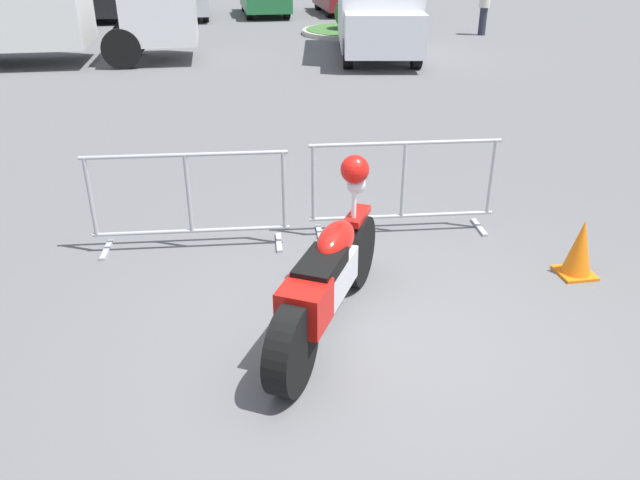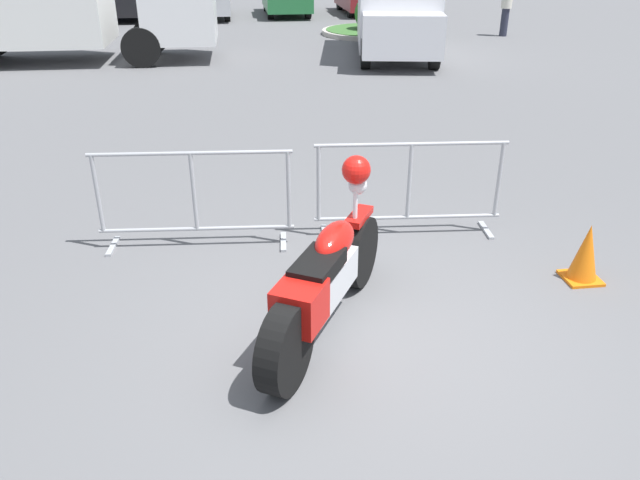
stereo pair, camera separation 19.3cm
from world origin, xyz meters
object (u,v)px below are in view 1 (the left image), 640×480
(crowd_barrier_far, at_px, (403,187))
(parked_car_black, at_px, (102,0))
(crowd_barrier_near, at_px, (189,201))
(parked_car_blue, at_px, (14,2))
(motorcycle, at_px, (328,277))
(pedestrian, at_px, (484,5))
(traffic_cone, at_px, (580,249))
(delivery_van, at_px, (378,7))

(crowd_barrier_far, distance_m, parked_car_black, 20.99)
(crowd_barrier_near, height_order, parked_car_blue, parked_car_blue)
(motorcycle, height_order, pedestrian, pedestrian)
(parked_car_black, relative_size, traffic_cone, 6.95)
(motorcycle, bearing_deg, pedestrian, 2.04)
(crowd_barrier_near, distance_m, pedestrian, 16.68)
(traffic_cone, bearing_deg, parked_car_black, 108.92)
(crowd_barrier_near, distance_m, parked_car_black, 20.46)
(delivery_van, bearing_deg, crowd_barrier_near, -13.94)
(motorcycle, xyz_separation_m, crowd_barrier_far, (1.16, 1.74, 0.05))
(parked_car_blue, xyz_separation_m, parked_car_black, (3.10, 0.23, -0.02))
(parked_car_blue, relative_size, pedestrian, 2.48)
(crowd_barrier_far, relative_size, parked_car_blue, 0.50)
(crowd_barrier_far, relative_size, pedestrian, 1.23)
(crowd_barrier_near, height_order, delivery_van, delivery_van)
(delivery_van, bearing_deg, crowd_barrier_far, -3.08)
(crowd_barrier_far, height_order, traffic_cone, crowd_barrier_far)
(motorcycle, bearing_deg, parked_car_blue, 48.92)
(delivery_van, distance_m, traffic_cone, 12.29)
(parked_car_blue, relative_size, parked_car_black, 1.02)
(parked_car_blue, xyz_separation_m, traffic_cone, (10.43, -21.16, -0.43))
(motorcycle, distance_m, parked_car_blue, 23.03)
(crowd_barrier_near, xyz_separation_m, parked_car_black, (-3.57, 20.15, 0.15))
(pedestrian, distance_m, traffic_cone, 16.12)
(crowd_barrier_far, distance_m, delivery_van, 11.27)
(parked_car_blue, height_order, traffic_cone, parked_car_blue)
(parked_car_black, bearing_deg, pedestrian, -116.18)
(motorcycle, bearing_deg, crowd_barrier_far, -4.65)
(crowd_barrier_far, distance_m, parked_car_blue, 21.86)
(motorcycle, distance_m, crowd_barrier_near, 2.09)
(parked_car_blue, bearing_deg, parked_car_black, -85.93)
(crowd_barrier_far, xyz_separation_m, parked_car_black, (-5.89, 20.15, 0.15))
(delivery_van, relative_size, pedestrian, 3.11)
(parked_car_black, height_order, traffic_cone, parked_car_black)
(delivery_van, relative_size, parked_car_blue, 1.25)
(crowd_barrier_near, bearing_deg, traffic_cone, -18.24)
(delivery_van, bearing_deg, parked_car_blue, -118.06)
(delivery_van, xyz_separation_m, parked_car_blue, (-11.50, 8.95, -0.52))
(motorcycle, height_order, crowd_barrier_far, motorcycle)
(pedestrian, height_order, traffic_cone, pedestrian)
(parked_car_black, bearing_deg, delivery_van, -137.72)
(traffic_cone, bearing_deg, crowd_barrier_far, 139.32)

